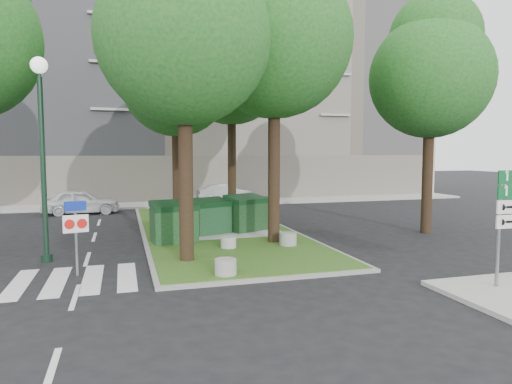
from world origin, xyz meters
name	(u,v)px	position (x,y,z in m)	size (l,w,h in m)	color
ground	(256,282)	(0.00, 0.00, 0.00)	(120.00, 120.00, 0.00)	black
median_island	(216,230)	(0.50, 8.00, 0.06)	(6.00, 16.00, 0.12)	#2A4E16
median_kerb	(216,230)	(0.50, 8.00, 0.05)	(6.30, 16.30, 0.10)	gray
building_sidewalk	(176,204)	(0.00, 18.50, 0.06)	(42.00, 3.00, 0.12)	#999993
zebra_crossing	(110,277)	(-3.75, 1.50, 0.01)	(5.00, 3.00, 0.01)	silver
apartment_building	(164,95)	(0.00, 26.00, 8.00)	(41.00, 12.00, 16.00)	#BDA78D
tree_median_near_left	(186,21)	(-1.41, 2.56, 7.32)	(5.20, 5.20, 10.53)	black
tree_median_near_right	(276,25)	(2.09, 4.56, 7.99)	(5.60, 5.60, 11.46)	black
tree_median_mid	(178,71)	(-0.91, 9.06, 6.98)	(4.80, 4.80, 9.99)	black
tree_median_far	(233,57)	(2.29, 12.06, 8.32)	(5.80, 5.80, 11.93)	black
tree_street_right	(432,66)	(9.09, 5.06, 6.98)	(5.00, 5.00, 10.06)	black
dumpster_a	(174,222)	(-1.56, 5.46, 0.85)	(1.79, 1.36, 1.53)	black
dumpster_b	(210,216)	(0.04, 6.88, 0.81)	(1.83, 1.55, 1.44)	#113B1B
dumpster_c	(246,213)	(1.64, 7.11, 0.85)	(1.97, 1.73, 1.53)	black
dumpster_d	(263,210)	(3.00, 9.04, 0.69)	(1.40, 1.08, 1.19)	#15461F
bollard_left	(226,267)	(-0.73, 0.50, 0.33)	(0.59, 0.59, 0.42)	gray
bollard_right	(288,239)	(2.28, 3.73, 0.34)	(0.62, 0.62, 0.44)	gray
bollard_mid	(228,242)	(0.13, 3.90, 0.31)	(0.54, 0.54, 0.38)	#A2A19D
litter_bin	(238,206)	(2.64, 12.46, 0.52)	(0.45, 0.45, 0.79)	gold
street_lamp	(42,135)	(-5.69, 3.99, 3.97)	(0.50, 0.50, 6.31)	black
traffic_sign_pole	(76,225)	(-4.62, 1.95, 1.43)	(0.66, 0.16, 2.23)	slate
car_white	(81,202)	(-5.58, 15.50, 0.69)	(1.64, 4.07, 1.39)	silver
car_silver	(225,193)	(3.50, 19.50, 0.62)	(1.32, 3.78, 1.25)	#93959A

